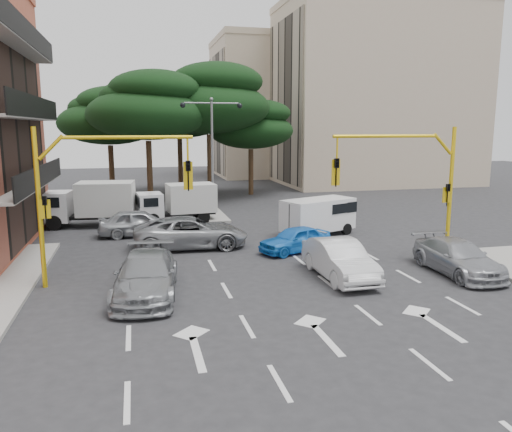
{
  "coord_description": "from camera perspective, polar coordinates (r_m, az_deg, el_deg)",
  "views": [
    {
      "loc": [
        -5.13,
        -17.5,
        5.97
      ],
      "look_at": [
        0.68,
        6.33,
        1.6
      ],
      "focal_mm": 35.0,
      "sensor_mm": 36.0,
      "label": 1
    }
  ],
  "objects": [
    {
      "name": "pine_left_far",
      "position": [
        43.5,
        -16.38,
        10.94
      ],
      "size": [
        8.32,
        8.32,
        9.3
      ],
      "color": "#382616",
      "rests_on": "ground"
    },
    {
      "name": "pine_back",
      "position": [
        46.67,
        -8.73,
        12.0
      ],
      "size": [
        9.15,
        9.15,
        10.23
      ],
      "color": "#382616",
      "rests_on": "ground"
    },
    {
      "name": "ground",
      "position": [
        19.19,
        2.53,
        -8.04
      ],
      "size": [
        120.0,
        120.0,
        0.0
      ],
      "primitive_type": "plane",
      "color": "#28282B",
      "rests_on": "ground"
    },
    {
      "name": "car_silver_cross_a",
      "position": [
        25.18,
        -7.44,
        -1.87
      ],
      "size": [
        5.76,
        2.82,
        1.57
      ],
      "primitive_type": "imported",
      "rotation": [
        0.0,
        0.0,
        1.53
      ],
      "color": "gray",
      "rests_on": "ground"
    },
    {
      "name": "pine_center",
      "position": [
        41.98,
        -5.34,
        13.24
      ],
      "size": [
        9.98,
        9.98,
        11.16
      ],
      "color": "#382616",
      "rests_on": "ground"
    },
    {
      "name": "car_silver_wagon",
      "position": [
        18.35,
        -12.46,
        -6.65
      ],
      "size": [
        2.7,
        5.44,
        1.52
      ],
      "primitive_type": "imported",
      "rotation": [
        0.0,
        0.0,
        -0.11
      ],
      "color": "gray",
      "rests_on": "ground"
    },
    {
      "name": "car_blue_compact",
      "position": [
        24.21,
        4.49,
        -2.67
      ],
      "size": [
        3.99,
        2.68,
        1.26
      ],
      "primitive_type": "imported",
      "rotation": [
        0.0,
        0.0,
        -1.22
      ],
      "color": "blue",
      "rests_on": "ground"
    },
    {
      "name": "median_strip",
      "position": [
        34.4,
        -4.91,
        0.2
      ],
      "size": [
        1.4,
        6.0,
        0.15
      ],
      "primitive_type": "cube",
      "color": "gray",
      "rests_on": "ground"
    },
    {
      "name": "signal_mast_right",
      "position": [
        22.95,
        17.76,
        4.41
      ],
      "size": [
        5.79,
        0.37,
        6.0
      ],
      "color": "yellow",
      "rests_on": "ground"
    },
    {
      "name": "car_white_hatch",
      "position": [
        20.29,
        9.52,
        -4.92
      ],
      "size": [
        1.66,
        4.63,
        1.52
      ],
      "primitive_type": "imported",
      "rotation": [
        0.0,
        0.0,
        0.01
      ],
      "color": "silver",
      "rests_on": "ground"
    },
    {
      "name": "van_white",
      "position": [
        28.13,
        7.1,
        -0.07
      ],
      "size": [
        4.56,
        3.3,
        2.08
      ],
      "primitive_type": null,
      "rotation": [
        0.0,
        0.0,
        -1.19
      ],
      "color": "white",
      "rests_on": "ground"
    },
    {
      "name": "apartment_beige_near",
      "position": [
        55.59,
        13.53,
        13.32
      ],
      "size": [
        20.2,
        12.15,
        18.7
      ],
      "color": "#C5AE94",
      "rests_on": "ground"
    },
    {
      "name": "car_silver_cross_b",
      "position": [
        28.43,
        -13.2,
        -0.74
      ],
      "size": [
        4.45,
        1.86,
        1.5
      ],
      "primitive_type": "imported",
      "rotation": [
        0.0,
        0.0,
        1.59
      ],
      "color": "#A6AAAF",
      "rests_on": "ground"
    },
    {
      "name": "box_truck_a",
      "position": [
        31.95,
        -18.5,
        1.28
      ],
      "size": [
        5.72,
        2.87,
        2.71
      ],
      "primitive_type": null,
      "rotation": [
        0.0,
        0.0,
        1.47
      ],
      "color": "silver",
      "rests_on": "ground"
    },
    {
      "name": "apartment_beige_far",
      "position": [
        64.15,
        2.76,
        12.22
      ],
      "size": [
        16.2,
        12.15,
        16.7
      ],
      "color": "#C5AE94",
      "rests_on": "ground"
    },
    {
      "name": "pine_right",
      "position": [
        44.63,
        -0.51,
        10.42
      ],
      "size": [
        7.49,
        7.49,
        8.37
      ],
      "color": "#382616",
      "rests_on": "ground"
    },
    {
      "name": "pine_left_near",
      "position": [
        39.51,
        -12.24,
        12.25
      ],
      "size": [
        9.15,
        9.15,
        10.23
      ],
      "color": "#382616",
      "rests_on": "ground"
    },
    {
      "name": "signal_mast_left",
      "position": [
        19.67,
        -18.54,
        3.49
      ],
      "size": [
        5.79,
        0.37,
        6.0
      ],
      "color": "yellow",
      "rests_on": "ground"
    },
    {
      "name": "street_lamp_center",
      "position": [
        33.89,
        -5.05,
        9.15
      ],
      "size": [
        4.16,
        0.36,
        7.77
      ],
      "color": "slate",
      "rests_on": "median_strip"
    },
    {
      "name": "car_silver_parked",
      "position": [
        22.21,
        22.05,
        -4.4
      ],
      "size": [
        2.03,
        4.79,
        1.38
      ],
      "primitive_type": "imported",
      "rotation": [
        0.0,
        0.0,
        -0.02
      ],
      "color": "#9C9EA4",
      "rests_on": "ground"
    },
    {
      "name": "box_truck_b",
      "position": [
        32.12,
        -8.98,
        1.46
      ],
      "size": [
        5.11,
        2.55,
        2.43
      ],
      "primitive_type": null,
      "rotation": [
        0.0,
        0.0,
        1.67
      ],
      "color": "silver",
      "rests_on": "ground"
    }
  ]
}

